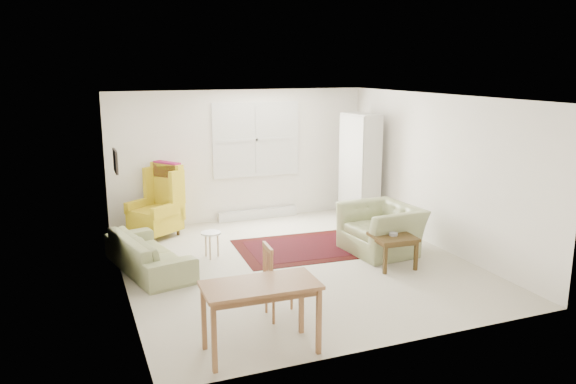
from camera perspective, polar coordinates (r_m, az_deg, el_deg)
name	(u,v)px	position (r m, az deg, el deg)	size (l,w,h in m)	color
room	(291,180)	(8.44, 0.34, 1.25)	(5.04, 5.54, 2.51)	beige
rug	(312,247)	(9.33, 2.45, -5.56)	(2.43, 1.56, 0.02)	black
sofa	(148,246)	(8.45, -14.01, -5.30)	(1.87, 0.73, 0.75)	#899060
armchair	(381,224)	(9.10, 9.47, -3.27)	(1.17, 1.02, 0.91)	#899060
wingback_chair	(154,201)	(10.01, -13.44, -0.87)	(0.74, 0.78, 1.29)	gold
coffee_table	(393,251)	(8.53, 10.57, -5.89)	(0.60, 0.60, 0.49)	#453015
stool	(211,245)	(8.86, -7.81, -5.32)	(0.31, 0.31, 0.42)	white
cabinet	(360,168)	(10.83, 7.33, 2.48)	(0.43, 0.82, 2.06)	silver
desk	(261,318)	(5.97, -2.79, -12.63)	(1.20, 0.60, 0.76)	#96663C
desk_chair	(283,281)	(6.70, -0.53, -9.00)	(0.40, 0.40, 0.91)	#96663C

